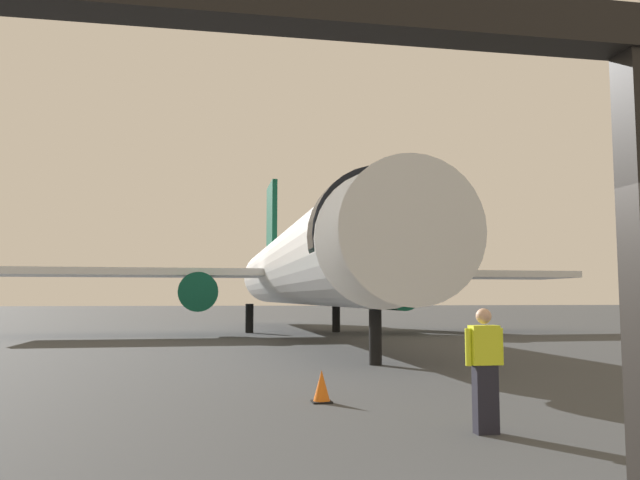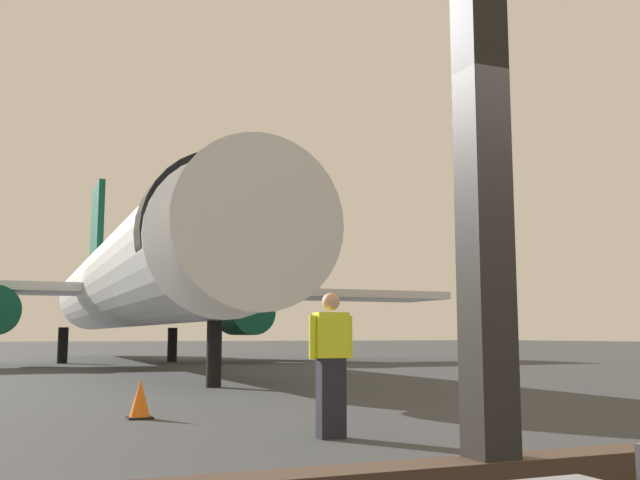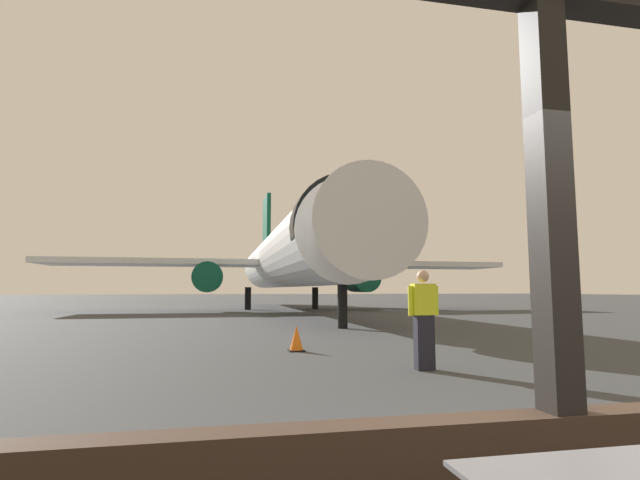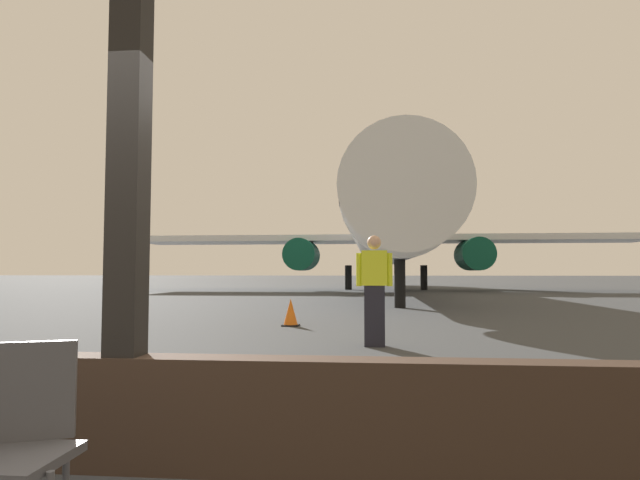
# 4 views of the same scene
# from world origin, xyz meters

# --- Properties ---
(ground_plane) EXTENTS (220.00, 220.00, 0.00)m
(ground_plane) POSITION_xyz_m (0.00, 40.00, 0.00)
(ground_plane) COLOR #383A3D
(airplane) EXTENTS (31.06, 34.91, 10.38)m
(airplane) POSITION_xyz_m (2.38, 28.23, 3.46)
(airplane) COLOR silver
(airplane) RESTS_ON ground
(ground_crew_worker) EXTENTS (0.57, 0.22, 1.74)m
(ground_crew_worker) POSITION_xyz_m (1.52, 5.38, 0.90)
(ground_crew_worker) COLOR black
(ground_crew_worker) RESTS_ON ground
(traffic_cone) EXTENTS (0.36, 0.36, 0.58)m
(traffic_cone) POSITION_xyz_m (-0.26, 8.38, 0.28)
(traffic_cone) COLOR orange
(traffic_cone) RESTS_ON ground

